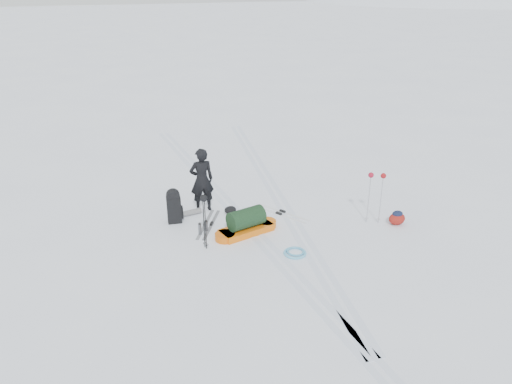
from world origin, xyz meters
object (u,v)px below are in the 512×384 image
skier (202,180)px  ski_poles_black (204,205)px  pulk_sled (246,224)px  expedition_rucksack (176,207)px

skier → ski_poles_black: skier is taller
pulk_sled → ski_poles_black: size_ratio=1.30×
pulk_sled → expedition_rucksack: (-1.47, 1.21, 0.16)m
pulk_sled → ski_poles_black: ski_poles_black is taller
ski_poles_black → expedition_rucksack: bearing=127.7°
expedition_rucksack → skier: bearing=33.8°
expedition_rucksack → ski_poles_black: (0.36, -1.58, 0.69)m
expedition_rucksack → ski_poles_black: bearing=-71.2°
skier → expedition_rucksack: size_ratio=1.83×
pulk_sled → expedition_rucksack: bearing=126.7°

